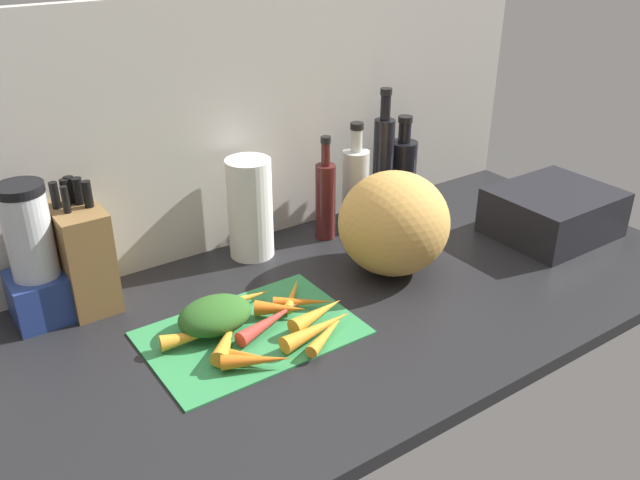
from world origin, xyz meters
The scene contains 26 objects.
ground_plane centered at (0.00, 0.00, -1.50)cm, with size 170.00×80.00×3.00cm, color black.
wall_back centered at (0.00, 38.50, 30.00)cm, with size 170.00×3.00×60.00cm, color #BCB7AD.
cutting_board centered at (-22.09, 0.18, 0.40)cm, with size 41.35×28.15×0.80cm, color #338C4C.
carrot_0 centered at (-27.62, -8.47, 2.04)cm, with size 2.48×2.48×10.61cm, color orange.
carrot_1 centered at (-23.21, 7.42, 2.54)cm, with size 3.49×3.49×10.36cm, color red.
carrot_2 centered at (-8.65, 1.20, 2.01)cm, with size 2.42×2.42×12.93cm, color orange.
carrot_3 centered at (-8.65, 5.47, 1.91)cm, with size 2.23×2.23×12.72cm, color orange.
carrot_4 centered at (-27.01, -10.89, 2.35)cm, with size 3.09×3.09×12.89cm, color orange.
carrot_5 centered at (-10.74, -10.62, 2.06)cm, with size 2.51×2.51×15.11cm, color orange.
carrot_6 centered at (-28.45, -2.11, 2.52)cm, with size 3.45×3.45×13.39cm, color orange.
carrot_7 centered at (-33.49, 2.65, 2.39)cm, with size 3.18×3.18×12.20cm, color orange.
carrot_8 centered at (-12.27, -9.19, 2.54)cm, with size 3.47×3.47×17.00cm, color orange.
carrot_9 centered at (-9.19, -4.71, 2.56)cm, with size 3.52×3.52×14.06cm, color orange.
carrot_10 centered at (-14.44, 1.23, 2.48)cm, with size 3.36×3.36×10.50cm, color orange.
carrot_11 centered at (-18.04, 9.45, 2.06)cm, with size 2.52×2.52×11.91cm, color orange.
carrot_12 centered at (-18.21, -1.24, 2.36)cm, with size 3.11×3.11×17.27cm, color red.
carrot_greens_pile centered at (-27.55, 4.50, 3.99)cm, with size 15.07×11.60×6.38cm, color #2D6023.
winter_squash centered at (17.91, 4.25, 11.91)cm, with size 25.49×25.10×23.81cm, color gold.
knife_block centered at (-44.58, 30.59, 11.53)cm, with size 9.49×16.90×27.71cm.
blender_appliance centered at (-53.96, 29.59, 12.77)cm, with size 12.12×12.12×29.55cm.
paper_towel_roll centered at (-5.05, 29.50, 12.17)cm, with size 10.68×10.68×24.33cm, color white.
bottle_0 centered at (15.04, 27.06, 10.67)cm, with size 5.10×5.10×26.77cm.
bottle_1 centered at (24.64, 27.34, 11.44)cm, with size 6.90×6.90×28.43cm.
bottle_2 centered at (34.63, 28.58, 14.82)cm, with size 5.44×5.44×35.27cm.
bottle_3 centered at (41.98, 28.97, 10.83)cm, with size 7.51×7.51×26.78cm.
dish_rack centered at (64.08, -4.42, 5.91)cm, with size 29.47×24.78×11.83cm, color black.
Camera 1 is at (-74.12, -99.10, 77.16)cm, focal length 37.74 mm.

